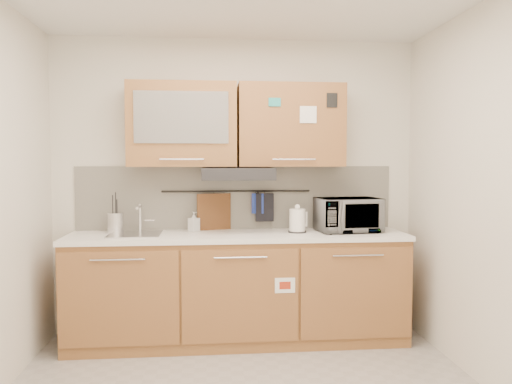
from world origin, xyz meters
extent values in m
plane|color=silver|center=(0.00, 1.50, 1.30)|extent=(3.20, 0.00, 3.20)
plane|color=silver|center=(1.60, 0.00, 1.30)|extent=(0.00, 3.00, 3.00)
cube|color=#A36F3A|center=(0.00, 1.20, 0.44)|extent=(2.80, 0.60, 0.88)
cube|color=black|center=(0.00, 1.20, 0.05)|extent=(2.80, 0.54, 0.10)
cube|color=olive|center=(-0.93, 0.89, 0.47)|extent=(0.91, 0.02, 0.74)
cylinder|color=silver|center=(-0.93, 0.86, 0.78)|extent=(0.41, 0.01, 0.01)
cube|color=olive|center=(0.00, 0.89, 0.47)|extent=(0.91, 0.02, 0.74)
cylinder|color=silver|center=(0.00, 0.86, 0.78)|extent=(0.41, 0.01, 0.01)
cube|color=olive|center=(0.93, 0.89, 0.47)|extent=(0.91, 0.02, 0.74)
cylinder|color=silver|center=(0.93, 0.86, 0.78)|extent=(0.41, 0.01, 0.01)
cube|color=white|center=(0.00, 1.19, 0.90)|extent=(2.82, 0.62, 0.04)
cube|color=silver|center=(0.00, 1.49, 1.20)|extent=(2.80, 0.02, 0.56)
cube|color=#A36F3A|center=(-0.46, 1.32, 1.83)|extent=(0.90, 0.35, 0.70)
cube|color=silver|center=(-0.46, 1.14, 1.88)|extent=(0.76, 0.02, 0.42)
cube|color=olive|center=(0.46, 1.32, 1.83)|extent=(0.90, 0.35, 0.70)
cube|color=white|center=(0.58, 1.14, 1.91)|extent=(0.14, 0.00, 0.14)
cube|color=black|center=(0.00, 1.25, 1.42)|extent=(0.60, 0.46, 0.10)
cube|color=silver|center=(-0.85, 1.20, 0.92)|extent=(0.42, 0.40, 0.03)
cylinder|color=silver|center=(-0.83, 1.36, 1.04)|extent=(0.03, 0.03, 0.24)
cylinder|color=silver|center=(-0.83, 1.28, 1.14)|extent=(0.02, 0.18, 0.02)
cylinder|color=black|center=(0.00, 1.45, 1.26)|extent=(1.30, 0.02, 0.02)
cylinder|color=silver|center=(-1.03, 1.31, 1.01)|extent=(0.18, 0.18, 0.17)
cylinder|color=black|center=(-1.05, 1.32, 1.08)|extent=(0.01, 0.01, 0.32)
cylinder|color=black|center=(-1.01, 1.29, 1.06)|extent=(0.01, 0.01, 0.29)
cylinder|color=black|center=(-1.03, 1.33, 1.09)|extent=(0.01, 0.01, 0.34)
cylinder|color=black|center=(-1.04, 1.29, 1.05)|extent=(0.01, 0.01, 0.25)
cylinder|color=white|center=(0.51, 1.21, 1.02)|extent=(0.18, 0.18, 0.20)
sphere|color=white|center=(0.51, 1.21, 1.14)|extent=(0.05, 0.05, 0.05)
cube|color=white|center=(0.58, 1.24, 1.03)|extent=(0.03, 0.03, 0.13)
cylinder|color=black|center=(0.51, 1.21, 0.93)|extent=(0.15, 0.15, 0.01)
cube|color=black|center=(0.86, 1.17, 1.01)|extent=(0.25, 0.17, 0.18)
cube|color=black|center=(0.82, 1.17, 1.09)|extent=(0.08, 0.11, 0.01)
cube|color=black|center=(0.90, 1.18, 1.09)|extent=(0.08, 0.11, 0.01)
imported|color=#999999|center=(0.95, 1.22, 1.06)|extent=(0.56, 0.41, 0.29)
imported|color=#999999|center=(-0.37, 1.37, 1.00)|extent=(0.11, 0.11, 0.17)
cube|color=brown|center=(-0.20, 1.44, 1.05)|extent=(0.30, 0.10, 0.37)
cube|color=#22379C|center=(0.19, 1.44, 1.15)|extent=(0.11, 0.06, 0.18)
cube|color=black|center=(0.25, 1.44, 1.12)|extent=(0.16, 0.05, 0.25)
cube|color=red|center=(0.20, 1.44, 1.16)|extent=(0.12, 0.04, 0.15)
camera|label=1|loc=(-0.24, -2.95, 1.53)|focal=35.00mm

